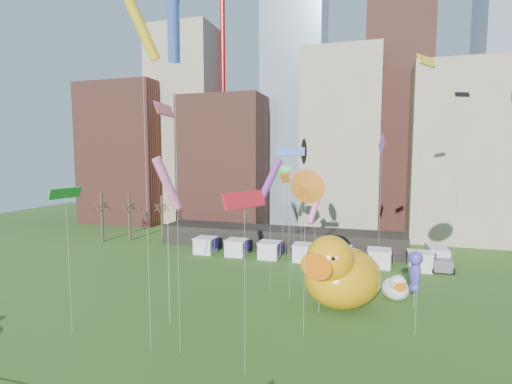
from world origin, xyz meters
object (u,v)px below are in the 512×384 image
(box_truck, at_px, (438,257))
(seahorse_purple, at_px, (415,268))
(big_duck, at_px, (340,273))
(seahorse_green, at_px, (319,265))
(small_duck, at_px, (396,288))

(box_truck, bearing_deg, seahorse_purple, -108.99)
(big_duck, distance_m, box_truck, 20.91)
(seahorse_green, relative_size, seahorse_purple, 1.12)
(small_duck, relative_size, seahorse_purple, 0.70)
(box_truck, bearing_deg, small_duck, -116.60)
(big_duck, bearing_deg, small_duck, 58.29)
(seahorse_purple, bearing_deg, big_duck, -153.56)
(small_duck, bearing_deg, seahorse_purple, -55.09)
(small_duck, xyz_separation_m, seahorse_green, (-7.07, -5.62, 3.31))
(seahorse_green, xyz_separation_m, seahorse_purple, (8.69, 4.04, -0.68))
(small_duck, height_order, box_truck, small_duck)
(big_duck, xyz_separation_m, seahorse_green, (-1.75, -1.94, 1.20))
(small_duck, height_order, seahorse_purple, seahorse_purple)
(seahorse_green, relative_size, box_truck, 0.98)
(seahorse_green, distance_m, box_truck, 23.61)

